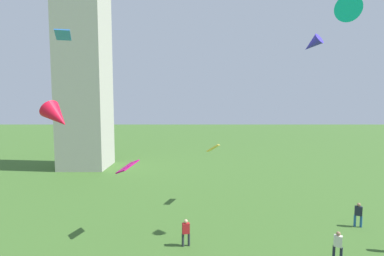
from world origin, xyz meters
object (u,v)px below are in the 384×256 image
(person_5, at_px, (339,244))
(kite_flying_1, at_px, (64,35))
(person_4, at_px, (359,213))
(kite_flying_5, at_px, (58,117))
(kite_flying_4, at_px, (313,44))
(kite_flying_2, at_px, (128,167))
(kite_flying_6, at_px, (344,9))
(kite_flying_3, at_px, (214,148))
(person_0, at_px, (186,231))

(person_5, xyz_separation_m, kite_flying_1, (-13.68, -2.63, 10.73))
(person_4, xyz_separation_m, kite_flying_5, (-18.69, -4.91, 7.07))
(person_5, height_order, kite_flying_1, kite_flying_1)
(person_5, xyz_separation_m, kite_flying_4, (-0.79, 2.46, 11.41))
(person_4, distance_m, person_5, 5.61)
(person_4, xyz_separation_m, person_5, (-3.66, -4.24, -0.05))
(kite_flying_1, distance_m, kite_flying_2, 8.98)
(kite_flying_2, relative_size, kite_flying_4, 1.22)
(kite_flying_2, xyz_separation_m, kite_flying_5, (-2.73, -3.49, 3.39))
(kite_flying_6, bearing_deg, kite_flying_4, -86.09)
(kite_flying_5, bearing_deg, kite_flying_1, -117.29)
(kite_flying_4, xyz_separation_m, kite_flying_5, (-14.23, -3.12, -4.29))
(kite_flying_2, bearing_deg, kite_flying_3, 167.57)
(person_0, distance_m, kite_flying_5, 9.89)
(person_5, bearing_deg, kite_flying_2, 16.71)
(person_4, bearing_deg, kite_flying_1, 43.23)
(kite_flying_2, bearing_deg, kite_flying_6, 94.88)
(kite_flying_1, height_order, kite_flying_2, kite_flying_1)
(kite_flying_3, distance_m, kite_flying_5, 13.35)
(person_4, height_order, kite_flying_5, kite_flying_5)
(kite_flying_4, height_order, kite_flying_5, kite_flying_4)
(person_0, bearing_deg, kite_flying_1, 25.65)
(person_4, distance_m, kite_flying_2, 16.44)
(kite_flying_1, bearing_deg, person_5, 81.71)
(kite_flying_5, distance_m, kite_flying_6, 14.28)
(kite_flying_2, bearing_deg, person_0, 103.41)
(kite_flying_3, xyz_separation_m, kite_flying_5, (-8.74, -9.59, 3.14))
(person_0, height_order, kite_flying_4, kite_flying_4)
(person_4, relative_size, person_5, 1.05)
(person_5, distance_m, kite_flying_3, 11.62)
(kite_flying_6, bearing_deg, kite_flying_2, -13.60)
(kite_flying_6, bearing_deg, person_4, -114.04)
(kite_flying_5, bearing_deg, kite_flying_3, -14.05)
(kite_flying_1, relative_size, kite_flying_2, 0.59)
(kite_flying_3, bearing_deg, kite_flying_6, -145.60)
(kite_flying_3, bearing_deg, person_4, -102.51)
(person_0, xyz_separation_m, kite_flying_6, (6.83, -4.19, 11.77))
(kite_flying_2, bearing_deg, kite_flying_1, 17.99)
(person_4, distance_m, kite_flying_1, 21.49)
(person_4, height_order, kite_flying_1, kite_flying_1)
(kite_flying_3, bearing_deg, person_0, 175.95)
(person_4, height_order, person_5, person_4)
(person_0, height_order, kite_flying_6, kite_flying_6)
(kite_flying_5, xyz_separation_m, kite_flying_6, (13.35, -1.99, 4.67))
(person_5, xyz_separation_m, kite_flying_2, (-12.30, 2.83, 3.74))
(kite_flying_5, bearing_deg, kite_flying_2, -9.71)
(kite_flying_1, bearing_deg, person_0, 109.72)
(kite_flying_1, bearing_deg, kite_flying_6, 70.72)
(person_5, distance_m, kite_flying_6, 12.21)
(person_4, distance_m, kite_flying_3, 11.67)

